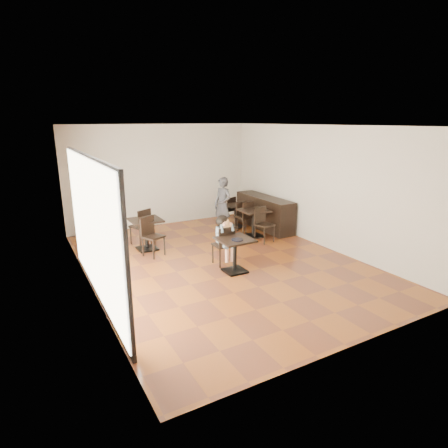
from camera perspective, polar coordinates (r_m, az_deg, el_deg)
floor at (r=9.07m, az=-0.36°, el=-5.89°), size 6.00×8.00×0.01m
ceiling at (r=8.44m, az=-0.40°, el=14.78°), size 6.00×8.00×0.01m
wall_back at (r=12.22m, az=-9.55°, el=7.28°), size 6.00×0.01×3.20m
wall_front at (r=5.57m, az=19.94°, el=-3.36°), size 6.00×0.01×3.20m
wall_left at (r=7.66m, az=-20.44°, el=1.63°), size 0.01×8.00×3.20m
wall_right at (r=10.37m, az=14.36°, el=5.56°), size 0.01×8.00×3.20m
storefront_window at (r=7.24m, az=-19.41°, el=-0.70°), size 0.04×4.50×2.60m
child_table at (r=8.41m, az=1.67°, el=-4.80°), size 0.74×0.74×0.78m
child_chair at (r=8.83m, az=-0.16°, el=-3.23°), size 0.42×0.42×0.94m
child at (r=8.79m, az=-0.16°, el=-2.48°), size 0.42×0.59×1.19m
plate at (r=8.20m, az=2.05°, el=-2.39°), size 0.26×0.26×0.02m
pizza_slice at (r=8.51m, az=0.46°, el=-0.05°), size 0.28×0.21×0.06m
adult_patron at (r=11.27m, az=-0.20°, el=2.89°), size 0.58×0.71×1.69m
cafe_table_mid at (r=10.95m, az=4.55°, el=0.10°), size 0.89×0.89×0.81m
cafe_table_left at (r=10.05m, az=-11.72°, el=-1.56°), size 1.03×1.03×0.83m
cafe_table_back at (r=11.95m, az=1.83°, el=1.28°), size 0.88×0.88×0.74m
chair_mid_a at (r=11.38m, az=3.03°, el=1.15°), size 0.51×0.51×0.97m
chair_mid_b at (r=10.49m, az=6.22°, el=-0.17°), size 0.51×0.51×0.97m
chair_left_a at (r=10.53m, az=-12.67°, el=-0.35°), size 0.59×0.59×0.99m
chair_left_b at (r=9.52m, az=-10.73°, el=-1.94°), size 0.59×0.59×0.99m
chair_back_a at (r=12.39m, az=0.52°, el=2.16°), size 0.50×0.50×0.89m
chair_back_b at (r=11.48m, az=3.25°, el=1.05°), size 0.50×0.50×0.89m
service_counter at (r=11.89m, az=6.18°, el=1.77°), size 0.60×2.40×1.00m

